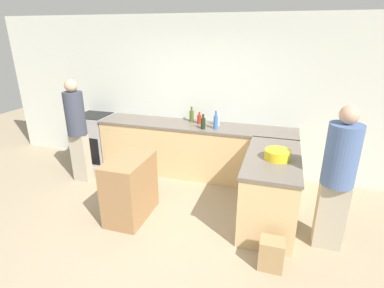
# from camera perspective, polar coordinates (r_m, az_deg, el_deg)

# --- Properties ---
(ground_plane) EXTENTS (14.00, 14.00, 0.00)m
(ground_plane) POSITION_cam_1_polar(r_m,az_deg,el_deg) (3.97, -7.67, -17.13)
(ground_plane) COLOR tan
(wall_back) EXTENTS (8.00, 0.06, 2.70)m
(wall_back) POSITION_cam_1_polar(r_m,az_deg,el_deg) (5.33, 1.61, 9.08)
(wall_back) COLOR silver
(wall_back) RESTS_ON ground_plane
(counter_back) EXTENTS (3.40, 0.66, 0.93)m
(counter_back) POSITION_cam_1_polar(r_m,az_deg,el_deg) (5.27, 0.51, -1.10)
(counter_back) COLOR #D6B27A
(counter_back) RESTS_ON ground_plane
(counter_peninsula) EXTENTS (0.69, 1.47, 0.93)m
(counter_peninsula) POSITION_cam_1_polar(r_m,az_deg,el_deg) (4.15, 14.64, -8.17)
(counter_peninsula) COLOR #D6B27A
(counter_peninsula) RESTS_ON ground_plane
(range_oven) EXTENTS (0.61, 0.63, 0.94)m
(range_oven) POSITION_cam_1_polar(r_m,az_deg,el_deg) (6.12, -17.85, 1.04)
(range_oven) COLOR #ADADB2
(range_oven) RESTS_ON ground_plane
(island_table) EXTENTS (0.47, 0.80, 0.86)m
(island_table) POSITION_cam_1_polar(r_m,az_deg,el_deg) (4.18, -11.68, -8.24)
(island_table) COLOR #997047
(island_table) RESTS_ON ground_plane
(mixing_bowl) EXTENTS (0.32, 0.32, 0.12)m
(mixing_bowl) POSITION_cam_1_polar(r_m,az_deg,el_deg) (3.86, 15.98, -1.94)
(mixing_bowl) COLOR yellow
(mixing_bowl) RESTS_ON counter_peninsula
(vinegar_bottle_clear) EXTENTS (0.07, 0.07, 0.24)m
(vinegar_bottle_clear) POSITION_cam_1_polar(r_m,az_deg,el_deg) (5.07, 4.88, 4.58)
(vinegar_bottle_clear) COLOR silver
(vinegar_bottle_clear) RESTS_ON counter_back
(hot_sauce_bottle) EXTENTS (0.08, 0.08, 0.20)m
(hot_sauce_bottle) POSITION_cam_1_polar(r_m,az_deg,el_deg) (5.16, 1.41, 4.78)
(hot_sauce_bottle) COLOR red
(hot_sauce_bottle) RESTS_ON counter_back
(wine_bottle_dark) EXTENTS (0.08, 0.08, 0.25)m
(wine_bottle_dark) POSITION_cam_1_polar(r_m,az_deg,el_deg) (4.87, 2.13, 4.01)
(wine_bottle_dark) COLOR black
(wine_bottle_dark) RESTS_ON counter_back
(water_bottle_blue) EXTENTS (0.07, 0.07, 0.30)m
(water_bottle_blue) POSITION_cam_1_polar(r_m,az_deg,el_deg) (4.87, 4.55, 4.24)
(water_bottle_blue) COLOR #386BB7
(water_bottle_blue) RESTS_ON counter_back
(olive_oil_bottle) EXTENTS (0.07, 0.07, 0.27)m
(olive_oil_bottle) POSITION_cam_1_polar(r_m,az_deg,el_deg) (5.27, -0.07, 5.43)
(olive_oil_bottle) COLOR #475B1E
(olive_oil_bottle) RESTS_ON counter_back
(person_by_range) EXTENTS (0.31, 0.31, 1.73)m
(person_by_range) POSITION_cam_1_polar(r_m,az_deg,el_deg) (5.24, -21.08, 2.96)
(person_by_range) COLOR #ADA38E
(person_by_range) RESTS_ON ground_plane
(person_at_peninsula) EXTENTS (0.35, 0.35, 1.72)m
(person_at_peninsula) POSITION_cam_1_polar(r_m,az_deg,el_deg) (3.69, 26.02, -5.38)
(person_at_peninsula) COLOR #ADA38E
(person_at_peninsula) RESTS_ON ground_plane
(paper_bag) EXTENTS (0.26, 0.20, 0.35)m
(paper_bag) POSITION_cam_1_polar(r_m,az_deg,el_deg) (3.53, 14.86, -19.59)
(paper_bag) COLOR #A88456
(paper_bag) RESTS_ON ground_plane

